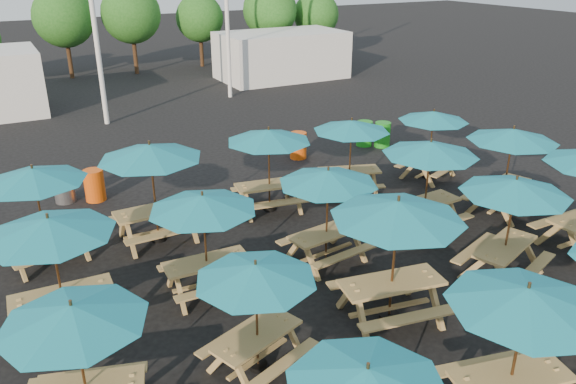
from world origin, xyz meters
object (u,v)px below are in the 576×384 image
picnic_unit_9 (397,216)px  picnic_unit_11 (269,140)px  picnic_unit_14 (430,153)px  picnic_unit_10 (328,182)px  picnic_unit_7 (150,157)px  picnic_unit_2 (50,232)px  picnic_unit_5 (256,277)px  waste_bin_0 (64,187)px  waste_bin_3 (364,133)px  picnic_unit_15 (351,129)px  waste_bin_1 (94,185)px  picnic_unit_18 (512,139)px  picnic_unit_1 (74,320)px  picnic_unit_4 (367,384)px  picnic_unit_6 (203,207)px  waste_bin_4 (382,135)px  waste_bin_2 (298,145)px  picnic_unit_3 (34,180)px  picnic_unit_8 (526,304)px  picnic_unit_19 (433,119)px  picnic_unit_13 (515,192)px

picnic_unit_9 → picnic_unit_11: bearing=97.4°
picnic_unit_11 → picnic_unit_14: 4.21m
picnic_unit_10 → picnic_unit_11: picnic_unit_11 is taller
picnic_unit_7 → picnic_unit_2: bearing=-134.6°
picnic_unit_7 → picnic_unit_5: bearing=-89.6°
picnic_unit_7 → waste_bin_0: 4.35m
waste_bin_3 → picnic_unit_7: bearing=-157.1°
picnic_unit_15 → waste_bin_1: bearing=175.1°
picnic_unit_5 → picnic_unit_9: (2.89, 0.07, 0.42)m
picnic_unit_18 → waste_bin_1: picnic_unit_18 is taller
picnic_unit_1 → picnic_unit_4: size_ratio=1.11×
picnic_unit_6 → picnic_unit_7: size_ratio=0.90×
picnic_unit_7 → waste_bin_3: picnic_unit_7 is taller
picnic_unit_9 → waste_bin_3: (5.93, 9.19, -1.77)m
waste_bin_3 → waste_bin_4: 0.67m
picnic_unit_6 → waste_bin_2: picnic_unit_6 is taller
picnic_unit_3 → picnic_unit_10: 6.48m
picnic_unit_10 → picnic_unit_11: size_ratio=0.95×
picnic_unit_6 → picnic_unit_11: picnic_unit_11 is taller
picnic_unit_5 → picnic_unit_9: picnic_unit_9 is taller
picnic_unit_8 → waste_bin_0: 12.90m
waste_bin_0 → picnic_unit_18: bearing=-31.6°
picnic_unit_18 → waste_bin_0: (-10.58, 6.50, -1.65)m
picnic_unit_4 → picnic_unit_9: size_ratio=0.82×
picnic_unit_2 → picnic_unit_7: picnic_unit_7 is taller
picnic_unit_14 → picnic_unit_19: bearing=43.1°
picnic_unit_4 → waste_bin_4: picnic_unit_4 is taller
picnic_unit_5 → picnic_unit_8: bearing=-63.7°
picnic_unit_8 → picnic_unit_6: bearing=130.1°
picnic_unit_13 → picnic_unit_19: picnic_unit_13 is taller
picnic_unit_18 → picnic_unit_13: bearing=-156.2°
picnic_unit_2 → picnic_unit_18: bearing=1.0°
picnic_unit_4 → picnic_unit_5: picnic_unit_4 is taller
picnic_unit_4 → picnic_unit_19: picnic_unit_19 is taller
picnic_unit_6 → picnic_unit_19: bearing=20.8°
picnic_unit_4 → picnic_unit_6: 5.52m
picnic_unit_6 → picnic_unit_1: bearing=-136.1°
picnic_unit_4 → waste_bin_0: picnic_unit_4 is taller
picnic_unit_2 → waste_bin_0: 6.61m
picnic_unit_11 → waste_bin_1: 5.38m
picnic_unit_18 → picnic_unit_7: bearing=143.4°
picnic_unit_18 → picnic_unit_6: bearing=160.9°
picnic_unit_4 → picnic_unit_6: bearing=80.5°
picnic_unit_15 → waste_bin_2: size_ratio=3.07×
picnic_unit_9 → picnic_unit_13: picnic_unit_9 is taller
picnic_unit_4 → picnic_unit_6: (-0.03, 5.52, 0.14)m
picnic_unit_6 → picnic_unit_10: 2.89m
picnic_unit_7 → picnic_unit_19: 8.86m
picnic_unit_6 → picnic_unit_2: bearing=-179.7°
picnic_unit_10 → picnic_unit_18: picnic_unit_18 is taller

